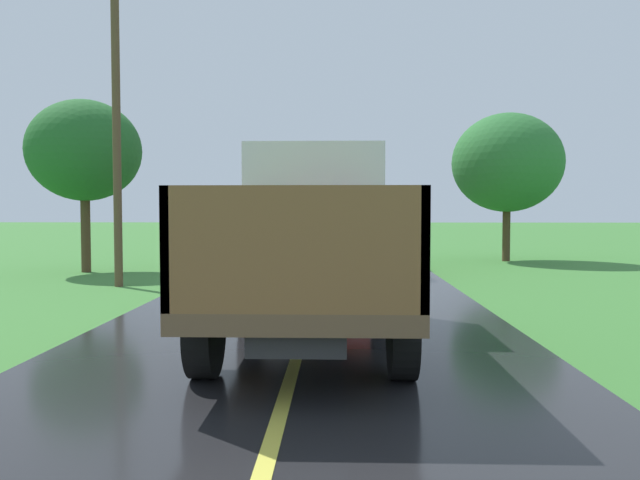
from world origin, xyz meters
TOP-DOWN VIEW (x-y plane):
  - banana_truck_near at (0.11, 12.50)m, footprint 2.38×5.82m
  - banana_truck_far at (0.74, 23.68)m, footprint 2.38×5.81m
  - utility_pole_roadside at (-4.89, 18.59)m, footprint 2.12×0.20m
  - roadside_tree_near_left at (6.65, 26.65)m, footprint 4.00×4.00m
  - roadside_tree_mid_right at (-7.14, 22.12)m, footprint 3.36×3.36m

SIDE VIEW (x-z plane):
  - banana_truck_near at x=0.11m, z-range 0.07..2.87m
  - banana_truck_far at x=0.74m, z-range 0.08..2.88m
  - roadside_tree_near_left at x=6.65m, z-range 0.90..6.30m
  - roadside_tree_mid_right at x=-7.14m, z-range 1.06..6.23m
  - utility_pole_roadside at x=-4.89m, z-range 0.31..8.09m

